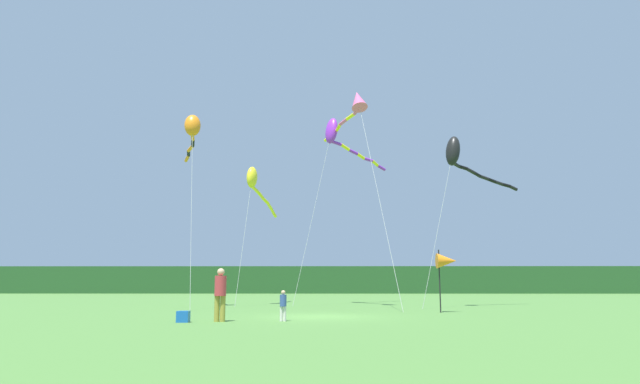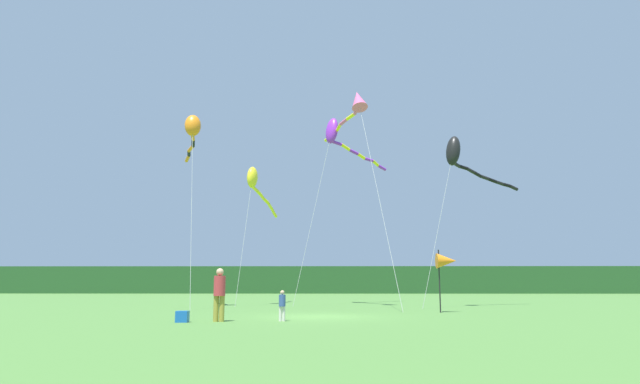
% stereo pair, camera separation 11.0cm
% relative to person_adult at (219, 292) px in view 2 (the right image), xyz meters
% --- Properties ---
extents(ground_plane, '(120.00, 120.00, 0.00)m').
position_rel_person_adult_xyz_m(ground_plane, '(3.40, 2.85, -1.03)').
color(ground_plane, '#477533').
extents(distant_treeline, '(108.00, 2.23, 3.27)m').
position_rel_person_adult_xyz_m(distant_treeline, '(3.40, 47.85, 0.60)').
color(distant_treeline, '#234C23').
rests_on(distant_treeline, ground).
extents(person_adult, '(0.41, 0.41, 1.85)m').
position_rel_person_adult_xyz_m(person_adult, '(0.00, 0.00, 0.00)').
color(person_adult, olive).
rests_on(person_adult, ground).
extents(person_child, '(0.24, 0.24, 1.08)m').
position_rel_person_adult_xyz_m(person_child, '(2.20, 0.23, -0.43)').
color(person_child, silver).
rests_on(person_child, ground).
extents(cooler_box, '(0.41, 0.35, 0.38)m').
position_rel_person_adult_xyz_m(cooler_box, '(-1.19, -0.31, -0.84)').
color(cooler_box, '#1959B2').
rests_on(cooler_box, ground).
extents(banner_flag_pole, '(0.90, 0.70, 2.84)m').
position_rel_person_adult_xyz_m(banner_flag_pole, '(9.26, 5.84, 1.28)').
color(banner_flag_pole, black).
rests_on(banner_flag_pole, ground).
extents(kite_orange, '(2.47, 7.04, 10.91)m').
position_rel_person_adult_xyz_m(kite_orange, '(-3.99, 10.72, 9.02)').
color(kite_orange, '#B2B2B2').
rests_on(kite_orange, ground).
extents(kite_purple, '(6.12, 5.64, 11.88)m').
position_rel_person_adult_xyz_m(kite_purple, '(4.40, 14.62, 9.70)').
color(kite_purple, '#B2B2B2').
rests_on(kite_purple, ground).
extents(kite_black, '(6.75, 4.25, 9.69)m').
position_rel_person_adult_xyz_m(kite_black, '(11.30, 11.02, 7.50)').
color(kite_black, '#B2B2B2').
rests_on(kite_black, ground).
extents(kite_rainbow, '(3.69, 9.46, 12.52)m').
position_rel_person_adult_xyz_m(kite_rainbow, '(5.44, 11.12, 10.60)').
color(kite_rainbow, '#B2B2B2').
rests_on(kite_rainbow, ground).
extents(kite_yellow, '(1.68, 6.91, 8.52)m').
position_rel_person_adult_xyz_m(kite_yellow, '(-0.75, 14.05, 6.48)').
color(kite_yellow, '#B2B2B2').
rests_on(kite_yellow, ground).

